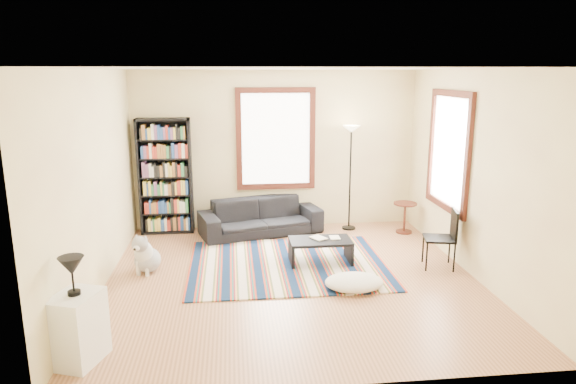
{
  "coord_description": "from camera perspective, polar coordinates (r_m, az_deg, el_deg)",
  "views": [
    {
      "loc": [
        -0.78,
        -6.53,
        2.77
      ],
      "look_at": [
        0.0,
        0.5,
        1.1
      ],
      "focal_mm": 32.0,
      "sensor_mm": 36.0,
      "label": 1
    }
  ],
  "objects": [
    {
      "name": "ceiling",
      "position": [
        6.57,
        0.49,
        13.99
      ],
      "size": [
        5.0,
        5.0,
        0.1
      ],
      "primitive_type": "cube",
      "color": "white",
      "rests_on": "floor"
    },
    {
      "name": "folding_chair",
      "position": [
        7.69,
        16.46,
        -4.98
      ],
      "size": [
        0.5,
        0.48,
        0.86
      ],
      "primitive_type": "cube",
      "rotation": [
        0.0,
        0.0,
        -0.22
      ],
      "color": "black",
      "rests_on": "floor"
    },
    {
      "name": "floor_cushion",
      "position": [
        6.82,
        7.36,
        -9.91
      ],
      "size": [
        0.78,
        0.59,
        0.19
      ],
      "primitive_type": "ellipsoid",
      "rotation": [
        0.0,
        0.0,
        0.01
      ],
      "color": "white",
      "rests_on": "floor"
    },
    {
      "name": "floor",
      "position": [
        7.15,
        0.45,
        -9.93
      ],
      "size": [
        5.0,
        5.0,
        0.1
      ],
      "primitive_type": "cube",
      "color": "#B67D53",
      "rests_on": "ground"
    },
    {
      "name": "wall_left",
      "position": [
        6.9,
        -21.06,
        0.94
      ],
      "size": [
        0.1,
        5.0,
        2.8
      ],
      "primitive_type": "cube",
      "color": "#F7EEA6",
      "rests_on": "floor"
    },
    {
      "name": "book_a",
      "position": [
        7.55,
        2.87,
        -5.26
      ],
      "size": [
        0.29,
        0.27,
        0.02
      ],
      "primitive_type": "imported",
      "rotation": [
        0.0,
        0.0,
        0.51
      ],
      "color": "beige",
      "rests_on": "coffee_table"
    },
    {
      "name": "window_right",
      "position": [
        8.1,
        17.45,
        4.37
      ],
      "size": [
        0.06,
        1.2,
        1.6
      ],
      "primitive_type": "cube",
      "color": "white",
      "rests_on": "wall_right"
    },
    {
      "name": "book_b",
      "position": [
        7.64,
        4.67,
        -5.08
      ],
      "size": [
        0.15,
        0.2,
        0.02
      ],
      "primitive_type": "imported",
      "rotation": [
        0.0,
        0.0,
        -0.03
      ],
      "color": "beige",
      "rests_on": "coffee_table"
    },
    {
      "name": "rug",
      "position": [
        7.59,
        -0.05,
        -8.03
      ],
      "size": [
        2.85,
        2.28,
        0.02
      ],
      "primitive_type": "cube",
      "color": "#0C1E3D",
      "rests_on": "floor"
    },
    {
      "name": "table_lamp",
      "position": [
        5.29,
        -22.83,
        -8.59
      ],
      "size": [
        0.25,
        0.25,
        0.38
      ],
      "primitive_type": null,
      "rotation": [
        0.0,
        0.0,
        -0.04
      ],
      "color": "black",
      "rests_on": "white_cabinet"
    },
    {
      "name": "dog",
      "position": [
        7.53,
        -15.38,
        -6.46
      ],
      "size": [
        0.56,
        0.67,
        0.57
      ],
      "primitive_type": null,
      "rotation": [
        0.0,
        0.0,
        -0.3
      ],
      "color": "silver",
      "rests_on": "floor"
    },
    {
      "name": "side_table",
      "position": [
        9.21,
        12.82,
        -2.81
      ],
      "size": [
        0.52,
        0.52,
        0.54
      ],
      "primitive_type": "cylinder",
      "rotation": [
        0.0,
        0.0,
        -0.36
      ],
      "color": "#4F1B13",
      "rests_on": "floor"
    },
    {
      "name": "bookshelf",
      "position": [
        9.1,
        -13.46,
        1.69
      ],
      "size": [
        0.9,
        0.3,
        2.0
      ],
      "primitive_type": "cube",
      "color": "black",
      "rests_on": "floor"
    },
    {
      "name": "floor_lamp",
      "position": [
        9.11,
        6.91,
        1.53
      ],
      "size": [
        0.39,
        0.39,
        1.86
      ],
      "primitive_type": null,
      "rotation": [
        0.0,
        0.0,
        -0.41
      ],
      "color": "black",
      "rests_on": "floor"
    },
    {
      "name": "white_cabinet",
      "position": [
        5.51,
        -22.32,
        -13.83
      ],
      "size": [
        0.53,
        0.6,
        0.7
      ],
      "primitive_type": "cube",
      "rotation": [
        0.0,
        0.0,
        -0.34
      ],
      "color": "white",
      "rests_on": "floor"
    },
    {
      "name": "coffee_table",
      "position": [
        7.63,
        3.6,
        -6.59
      ],
      "size": [
        0.94,
        0.57,
        0.36
      ],
      "primitive_type": "cube",
      "rotation": [
        0.0,
        0.0,
        -0.09
      ],
      "color": "black",
      "rests_on": "floor"
    },
    {
      "name": "window_back",
      "position": [
        9.11,
        -1.37,
        5.9
      ],
      "size": [
        1.2,
        0.06,
        1.6
      ],
      "primitive_type": "cube",
      "color": "white",
      "rests_on": "wall_back"
    },
    {
      "name": "wall_front",
      "position": [
        4.28,
        4.52,
        -5.41
      ],
      "size": [
        5.0,
        0.1,
        2.8
      ],
      "primitive_type": "cube",
      "color": "#F7EEA6",
      "rests_on": "floor"
    },
    {
      "name": "wall_back",
      "position": [
        9.21,
        -1.41,
        4.73
      ],
      "size": [
        5.0,
        0.1,
        2.8
      ],
      "primitive_type": "cube",
      "color": "#F7EEA6",
      "rests_on": "floor"
    },
    {
      "name": "wall_right",
      "position": [
        7.45,
        20.34,
        1.86
      ],
      "size": [
        0.1,
        5.0,
        2.8
      ],
      "primitive_type": "cube",
      "color": "#F7EEA6",
      "rests_on": "floor"
    },
    {
      "name": "sofa",
      "position": [
        8.94,
        -3.07,
        -2.76
      ],
      "size": [
        1.32,
        2.21,
        0.6
      ],
      "primitive_type": "imported",
      "rotation": [
        0.0,
        0.0,
        0.26
      ],
      "color": "black",
      "rests_on": "floor"
    }
  ]
}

